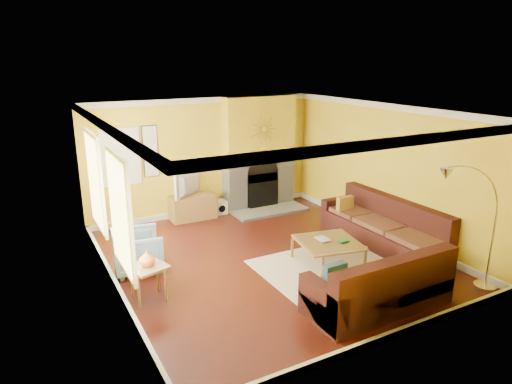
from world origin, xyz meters
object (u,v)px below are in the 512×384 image
media_console (193,207)px  armchair (138,251)px  arc_lamp (470,233)px  sectional_sofa (348,241)px  coffee_table (328,252)px  side_table (149,283)px

media_console → armchair: bearing=-131.1°
arc_lamp → sectional_sofa: bearing=115.0°
media_console → arc_lamp: arc_lamp is taller
armchair → arc_lamp: arc_lamp is taller
coffee_table → arc_lamp: arc_lamp is taller
side_table → armchair: bearing=83.6°
coffee_table → side_table: bearing=175.8°
sectional_sofa → arc_lamp: arc_lamp is taller
coffee_table → arc_lamp: size_ratio=0.49×
sectional_sofa → coffee_table: (-0.24, 0.23, -0.25)m
armchair → side_table: 1.08m
sectional_sofa → media_console: sectional_sofa is taller
sectional_sofa → media_console: 3.90m
armchair → side_table: armchair is taller
sectional_sofa → coffee_table: 0.41m
sectional_sofa → side_table: bearing=172.3°
side_table → arc_lamp: (4.27, -2.23, 0.78)m
side_table → arc_lamp: 4.87m
coffee_table → media_console: media_console is taller
side_table → media_console: bearing=58.5°
sectional_sofa → arc_lamp: size_ratio=1.70×
media_console → coffee_table: bearing=-68.7°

